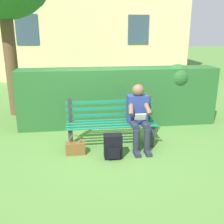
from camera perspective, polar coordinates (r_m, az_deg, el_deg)
name	(u,v)px	position (r m, az deg, el deg)	size (l,w,h in m)	color
ground	(111,145)	(5.13, -0.14, -7.15)	(60.00, 60.00, 0.00)	#517F38
park_bench	(111,122)	(5.03, -0.25, -2.09)	(1.69, 0.49, 0.91)	#2D3338
person_seated	(139,115)	(4.89, 5.78, -0.61)	(0.44, 0.73, 1.18)	navy
hedge_backdrop	(119,95)	(6.06, 1.62, 3.60)	(4.48, 0.68, 1.39)	#265B28
backpack	(113,146)	(4.57, 0.22, -7.48)	(0.31, 0.27, 0.43)	black
handbag	(76,148)	(4.77, -7.90, -7.68)	(0.34, 0.14, 0.37)	brown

